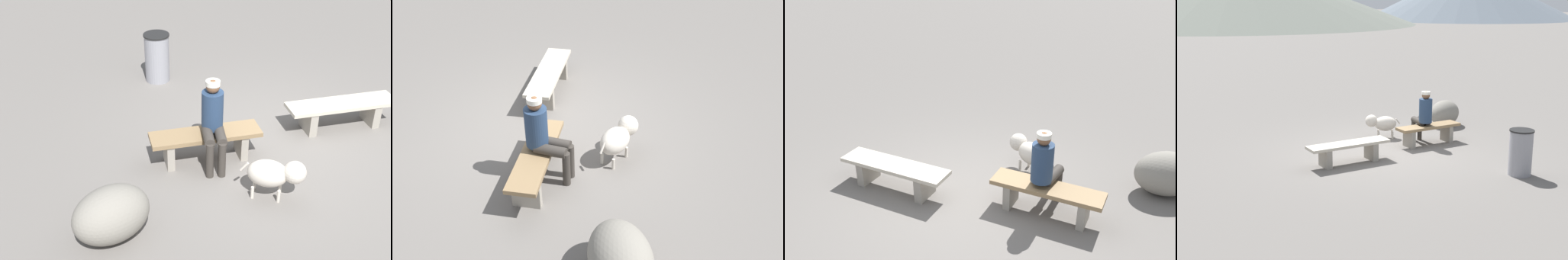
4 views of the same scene
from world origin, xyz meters
TOP-DOWN VIEW (x-y plane):
  - ground at (0.00, 0.00)m, footprint 210.00×210.00m
  - bench_left at (-1.18, -0.12)m, footprint 1.84×0.76m
  - bench_right at (1.19, -0.14)m, footprint 1.66×0.70m
  - seated_person at (1.13, -0.03)m, footprint 0.44×0.66m
  - dog at (0.73, 1.01)m, footprint 0.75×0.67m
  - boulder at (2.90, 0.89)m, footprint 1.11×0.90m

SIDE VIEW (x-z plane):
  - ground at x=0.00m, z-range -0.06..0.00m
  - bench_left at x=-1.18m, z-range 0.09..0.53m
  - bench_right at x=1.19m, z-range 0.10..0.56m
  - boulder at x=2.90m, z-range 0.00..0.69m
  - dog at x=0.73m, z-range 0.09..0.67m
  - seated_person at x=1.13m, z-range 0.08..1.37m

